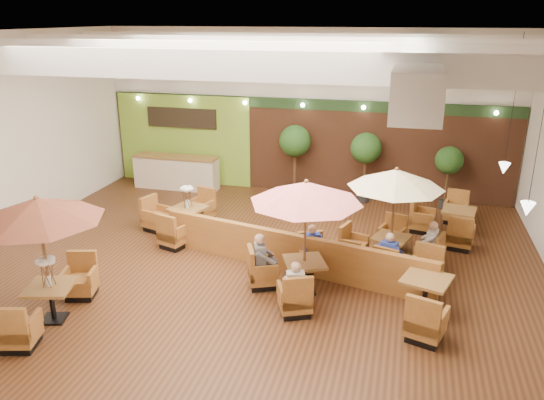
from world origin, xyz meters
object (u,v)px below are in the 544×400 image
(table_1, at_px, (303,212))
(diner_4, at_px, (430,239))
(diner_0, at_px, (295,282))
(table_4, at_px, (425,296))
(diner_1, at_px, (312,244))
(table_5, at_px, (447,222))
(topiary_0, at_px, (295,144))
(topiary_1, at_px, (366,151))
(diner_2, at_px, (262,255))
(table_2, at_px, (395,199))
(topiary_2, at_px, (449,163))
(diner_3, at_px, (390,251))
(table_0, at_px, (40,227))
(table_3, at_px, (180,217))
(service_counter, at_px, (177,172))
(booth_divider, at_px, (290,252))

(table_1, xyz_separation_m, diner_4, (2.76, 1.94, -1.15))
(table_1, xyz_separation_m, diner_0, (0.06, -0.96, -1.16))
(table_4, xyz_separation_m, diner_1, (-2.58, 1.21, 0.36))
(diner_1, bearing_deg, table_5, -157.74)
(diner_0, bearing_deg, topiary_0, 84.55)
(topiary_1, relative_size, diner_2, 2.78)
(table_5, height_order, topiary_0, topiary_0)
(table_2, height_order, table_4, table_2)
(topiary_2, bearing_deg, diner_4, -97.45)
(diner_3, xyz_separation_m, diner_4, (0.91, 0.91, 0.01))
(topiary_0, bearing_deg, table_1, -76.41)
(table_0, bearing_deg, table_1, 12.48)
(diner_0, bearing_deg, topiary_2, 48.35)
(table_1, bearing_deg, topiary_0, 79.62)
(table_1, distance_m, table_3, 4.94)
(service_counter, height_order, topiary_1, topiary_1)
(topiary_1, distance_m, diner_0, 7.54)
(diner_0, relative_size, diner_4, 0.97)
(table_2, relative_size, diner_4, 3.36)
(booth_divider, distance_m, table_1, 1.76)
(booth_divider, bearing_deg, table_0, -128.23)
(booth_divider, relative_size, table_2, 2.73)
(topiary_0, distance_m, topiary_1, 2.34)
(table_4, distance_m, topiary_1, 7.12)
(booth_divider, height_order, diner_4, diner_4)
(table_3, height_order, topiary_0, topiary_0)
(booth_divider, height_order, diner_3, diner_3)
(table_5, height_order, diner_0, diner_0)
(table_5, bearing_deg, diner_2, -123.26)
(table_1, bearing_deg, table_3, 124.18)
(table_0, height_order, topiary_0, table_0)
(table_5, height_order, diner_1, diner_1)
(service_counter, xyz_separation_m, diner_1, (5.87, -5.32, 0.16))
(table_2, xyz_separation_m, topiary_0, (-3.42, 4.54, 0.11))
(service_counter, distance_m, table_0, 8.90)
(diner_0, bearing_deg, service_counter, 111.22)
(topiary_0, bearing_deg, table_3, -121.46)
(table_1, xyz_separation_m, table_2, (1.85, 1.94, -0.19))
(table_5, distance_m, diner_1, 4.66)
(service_counter, xyz_separation_m, table_0, (1.19, -8.70, 1.44))
(table_4, relative_size, table_5, 1.07)
(table_1, relative_size, table_5, 1.03)
(topiary_2, bearing_deg, table_2, -108.31)
(table_4, bearing_deg, diner_4, 104.88)
(table_3, xyz_separation_m, diner_4, (6.77, -0.55, 0.29))
(booth_divider, height_order, table_3, table_3)
(diner_3, bearing_deg, table_4, -40.20)
(table_0, bearing_deg, topiary_2, 33.02)
(table_1, distance_m, diner_4, 3.57)
(topiary_1, bearing_deg, booth_divider, -102.68)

